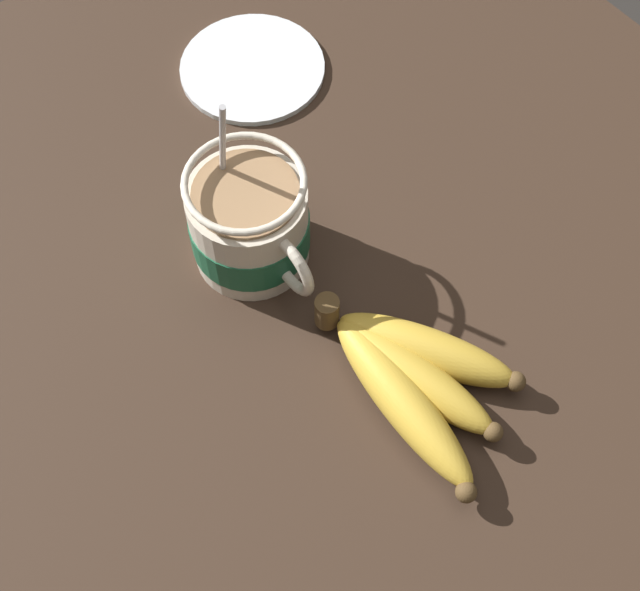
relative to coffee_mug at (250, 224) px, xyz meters
The scene contains 4 objects.
table 8.18cm from the coffee_mug, ahead, with size 91.94×91.94×3.42cm.
coffee_mug is the anchor object (origin of this frame).
banana_bunch 18.05cm from the coffee_mug, ahead, with size 19.34×12.28×4.11cm.
small_plate 21.36cm from the coffee_mug, 144.18° to the left, with size 14.08×14.08×0.60cm.
Camera 1 is at (29.94, -21.06, 68.36)cm, focal length 50.00 mm.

